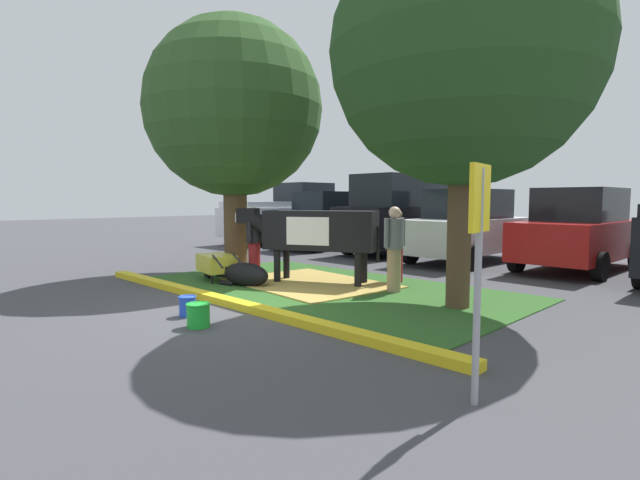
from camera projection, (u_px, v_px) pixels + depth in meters
ground_plane at (232, 308)px, 7.74m from camera, size 80.00×80.00×0.00m
grass_island at (326, 288)px, 9.43m from camera, size 7.47×4.19×0.02m
curb_yellow at (231, 303)px, 7.84m from camera, size 8.67×0.24×0.12m
hay_bedding at (310, 283)px, 9.84m from camera, size 3.44×2.73×0.04m
shade_tree_left at (234, 109)px, 10.83m from camera, size 4.00×4.00×5.81m
shade_tree_right at (463, 52)px, 7.39m from camera, size 4.15×4.15×6.09m
cow_holstein at (315, 231)px, 9.85m from camera, size 2.95×1.75×1.55m
calf_lying at (244, 275)px, 9.62m from camera, size 1.33×0.68×0.48m
person_handler at (394, 247)px, 8.93m from camera, size 0.34×0.53×1.61m
person_visitor_near at (254, 241)px, 10.46m from camera, size 0.34×0.48×1.58m
person_visitor_far at (397, 244)px, 9.97m from camera, size 0.36×0.43×1.54m
wheelbarrow at (216, 264)px, 10.17m from camera, size 1.62×0.82×0.63m
parking_sign at (479, 237)px, 3.97m from camera, size 0.11×0.44×2.03m
bucket_blue at (187, 306)px, 7.16m from camera, size 0.27×0.27×0.31m
bucket_green at (198, 315)px, 6.55m from camera, size 0.33×0.33×0.33m
pickup_truck_maroon at (288, 215)px, 19.41m from camera, size 2.33×5.45×2.42m
sedan_blue at (329, 221)px, 17.17m from camera, size 2.11×4.44×2.02m
suv_black at (401, 214)px, 15.43m from camera, size 2.21×4.65×2.52m
hatchback_white at (468, 227)px, 13.26m from camera, size 2.11×4.44×2.02m
sedan_red at (579, 230)px, 11.77m from camera, size 2.11×4.44×2.02m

